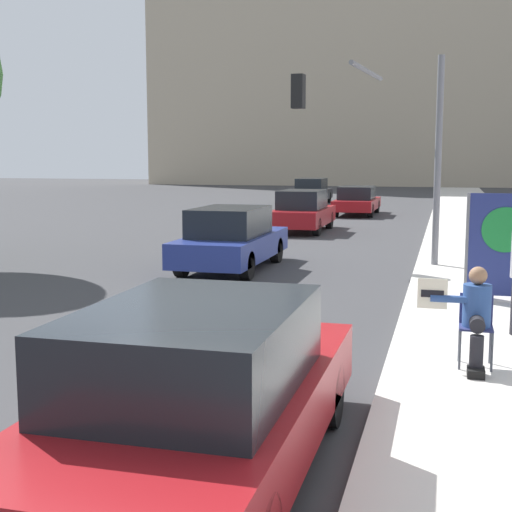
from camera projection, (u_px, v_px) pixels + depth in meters
name	position (u px, v px, depth m)	size (l,w,h in m)	color
ground_plane	(190.00, 466.00, 6.21)	(160.00, 160.00, 0.00)	#38383A
sidewalk_curb	(482.00, 253.00, 19.76)	(3.35, 90.00, 0.13)	beige
building_backdrop_far	(412.00, 5.00, 70.74)	(52.00, 12.00, 35.59)	tan
seated_protester	(475.00, 314.00, 8.62)	(0.91, 0.77, 1.24)	#474C56
pedestrian_behind	(479.00, 251.00, 13.00)	(0.34, 0.34, 1.70)	#334775
traffic_light_pole	(379.00, 123.00, 17.20)	(3.69, 3.46, 4.92)	slate
parked_car_curbside	(200.00, 394.00, 5.84)	(1.88, 4.65, 1.51)	maroon
car_on_road_nearest	(231.00, 239.00, 17.13)	(1.75, 4.53, 1.51)	navy
car_on_road_midblock	(303.00, 211.00, 26.04)	(1.74, 4.37, 1.52)	maroon
car_on_road_distant	(357.00, 200.00, 33.76)	(1.80, 4.69, 1.36)	maroon
car_on_road_far_lane	(312.00, 191.00, 42.09)	(1.82, 4.29, 1.50)	black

